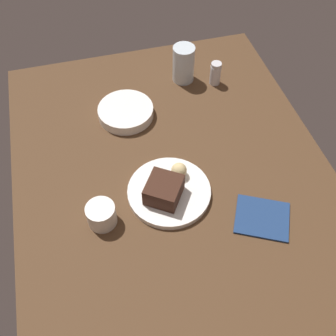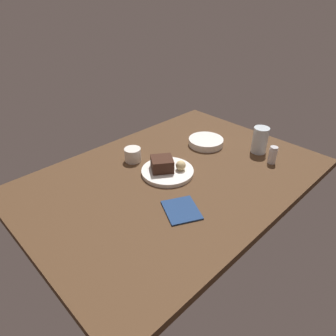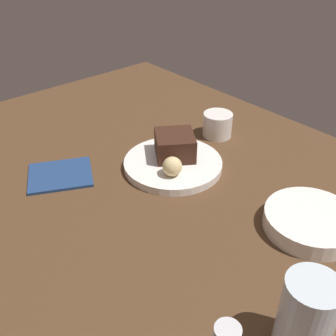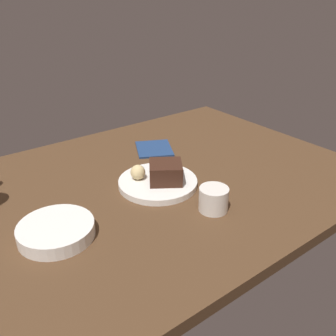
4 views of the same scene
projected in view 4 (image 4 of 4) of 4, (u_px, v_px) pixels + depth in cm
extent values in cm
cube|color=#4C331E|center=(148.00, 187.00, 102.04)|extent=(120.00, 84.00, 3.00)
cylinder|color=white|center=(158.00, 183.00, 99.52)|extent=(21.30, 21.30, 1.68)
cube|color=#381E14|center=(166.00, 172.00, 97.48)|extent=(11.67, 11.58, 5.22)
sphere|color=#DBC184|center=(138.00, 172.00, 98.75)|extent=(4.03, 4.03, 4.03)
cylinder|color=white|center=(56.00, 231.00, 79.05)|extent=(16.42, 16.42, 3.11)
cylinder|color=silver|center=(214.00, 199.00, 87.90)|extent=(7.09, 7.09, 5.90)
cube|color=navy|center=(154.00, 149.00, 121.14)|extent=(15.84, 16.65, 0.60)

